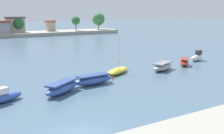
% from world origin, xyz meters
% --- Properties ---
extents(moored_boat_1, '(4.04, 2.61, 1.48)m').
position_xyz_m(moored_boat_1, '(-3.62, 10.35, 0.53)').
color(moored_boat_1, '#3856A8').
rests_on(moored_boat_1, ground).
extents(moored_boat_2, '(5.15, 4.25, 1.26)m').
position_xyz_m(moored_boat_2, '(2.29, 10.34, 0.61)').
color(moored_boat_2, '#3856A8').
rests_on(moored_boat_2, ground).
extents(moored_boat_3, '(5.11, 1.90, 1.20)m').
position_xyz_m(moored_boat_3, '(6.69, 11.67, 0.58)').
color(moored_boat_3, '#3856A8').
rests_on(moored_boat_3, ground).
extents(moored_boat_4, '(5.15, 4.02, 5.37)m').
position_xyz_m(moored_boat_4, '(12.03, 14.97, 0.41)').
color(moored_boat_4, yellow).
rests_on(moored_boat_4, ground).
extents(moored_boat_5, '(4.93, 3.48, 1.18)m').
position_xyz_m(moored_boat_5, '(18.90, 13.41, 0.57)').
color(moored_boat_5, '#9E9EA3').
rests_on(moored_boat_5, ground).
extents(moored_boat_6, '(3.40, 3.16, 1.16)m').
position_xyz_m(moored_boat_6, '(24.17, 14.23, 0.56)').
color(moored_boat_6, '#C63833').
rests_on(moored_boat_6, ground).
extents(moored_boat_7, '(3.40, 1.62, 1.85)m').
position_xyz_m(moored_boat_7, '(29.15, 16.15, 0.67)').
color(moored_boat_7, white).
rests_on(moored_boat_7, ground).
extents(mooring_buoy_0, '(0.32, 0.32, 0.32)m').
position_xyz_m(mooring_buoy_0, '(9.92, 12.79, 0.16)').
color(mooring_buoy_0, red).
rests_on(mooring_buoy_0, ground).
extents(mooring_buoy_1, '(0.33, 0.33, 0.33)m').
position_xyz_m(mooring_buoy_1, '(26.84, 17.71, 0.17)').
color(mooring_buoy_1, yellow).
rests_on(mooring_buoy_1, ground).
extents(mooring_buoy_2, '(0.28, 0.28, 0.28)m').
position_xyz_m(mooring_buoy_2, '(16.30, 21.88, 0.14)').
color(mooring_buoy_2, orange).
rests_on(mooring_buoy_2, ground).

